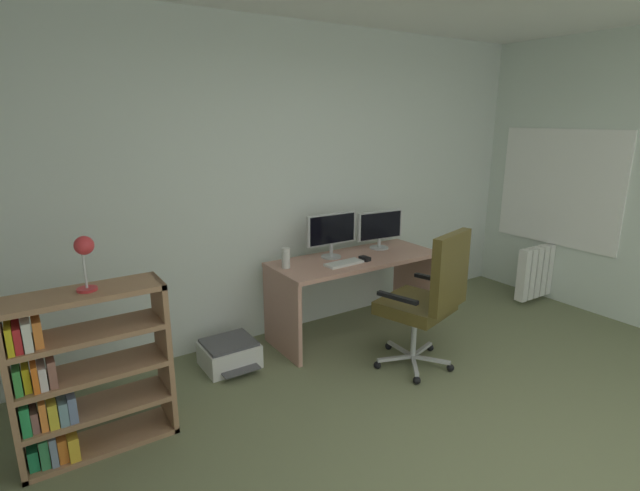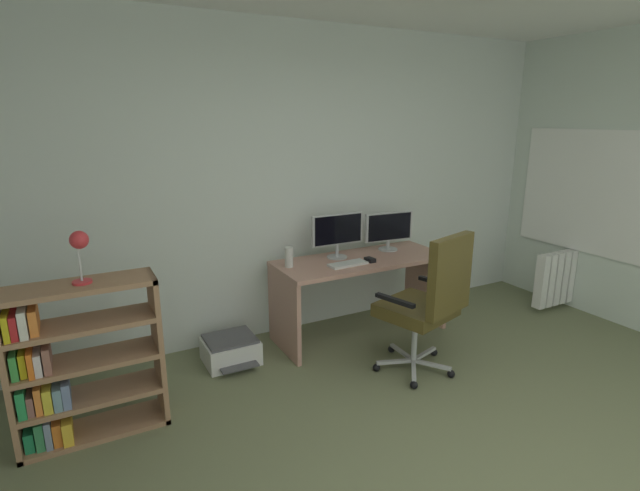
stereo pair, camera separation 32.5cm
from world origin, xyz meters
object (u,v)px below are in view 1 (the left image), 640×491
(computer_mouse, at_px, (365,259))
(radiator, at_px, (544,270))
(monitor_secondary, at_px, (380,227))
(office_chair, at_px, (429,296))
(desk, at_px, (355,277))
(desktop_speaker, at_px, (286,258))
(printer, at_px, (230,354))
(monitor_main, at_px, (331,231))
(keyboard, at_px, (344,263))
(desk_lamp, at_px, (84,252))
(bookshelf, at_px, (76,380))

(computer_mouse, relative_size, radiator, 0.12)
(computer_mouse, bearing_deg, monitor_secondary, 29.75)
(computer_mouse, xyz_separation_m, radiator, (2.21, -0.34, -0.40))
(computer_mouse, relative_size, office_chair, 0.09)
(desk, relative_size, monitor_secondary, 3.22)
(desktop_speaker, xyz_separation_m, printer, (-0.55, -0.03, -0.70))
(computer_mouse, distance_m, printer, 1.39)
(desk, xyz_separation_m, monitor_main, (-0.18, 0.12, 0.42))
(office_chair, xyz_separation_m, radiator, (2.16, 0.39, -0.28))
(desktop_speaker, bearing_deg, keyboard, -22.08)
(computer_mouse, bearing_deg, keyboard, 175.11)
(desk, height_order, computer_mouse, computer_mouse)
(office_chair, height_order, desk_lamp, desk_lamp)
(monitor_secondary, distance_m, office_chair, 1.07)
(monitor_main, relative_size, radiator, 0.61)
(desk, bearing_deg, keyboard, -151.05)
(desktop_speaker, xyz_separation_m, desk_lamp, (-1.54, -0.50, 0.41))
(computer_mouse, distance_m, radiator, 2.27)
(desktop_speaker, relative_size, bookshelf, 0.17)
(monitor_secondary, height_order, printer, monitor_secondary)
(radiator, bearing_deg, keyboard, 171.99)
(desk, distance_m, printer, 1.29)
(monitor_main, bearing_deg, office_chair, -76.30)
(monitor_main, bearing_deg, keyboard, -97.40)
(keyboard, height_order, office_chair, office_chair)
(desk, distance_m, radiator, 2.27)
(monitor_main, distance_m, radiator, 2.54)
(monitor_secondary, bearing_deg, desktop_speaker, -177.39)
(desk, height_order, desktop_speaker, desktop_speaker)
(monitor_secondary, distance_m, printer, 1.79)
(monitor_secondary, bearing_deg, desk, -162.46)
(keyboard, relative_size, printer, 0.75)
(desk_lamp, bearing_deg, monitor_main, 15.13)
(monitor_secondary, bearing_deg, keyboard, -158.15)
(monitor_main, distance_m, bookshelf, 2.29)
(monitor_main, bearing_deg, desk, -33.52)
(desk_lamp, bearing_deg, office_chair, -10.44)
(desktop_speaker, relative_size, printer, 0.37)
(desktop_speaker, height_order, desk_lamp, desk_lamp)
(desk, distance_m, desk_lamp, 2.35)
(office_chair, bearing_deg, printer, 145.03)
(bookshelf, distance_m, printer, 1.27)
(monitor_main, height_order, keyboard, monitor_main)
(office_chair, height_order, bookshelf, office_chair)
(keyboard, height_order, desktop_speaker, desktop_speaker)
(keyboard, distance_m, desk_lamp, 2.08)
(monitor_secondary, distance_m, radiator, 2.02)
(desk_lamp, bearing_deg, desk, 11.03)
(desk_lamp, height_order, radiator, desk_lamp)
(desk, xyz_separation_m, desktop_speaker, (-0.67, 0.07, 0.27))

